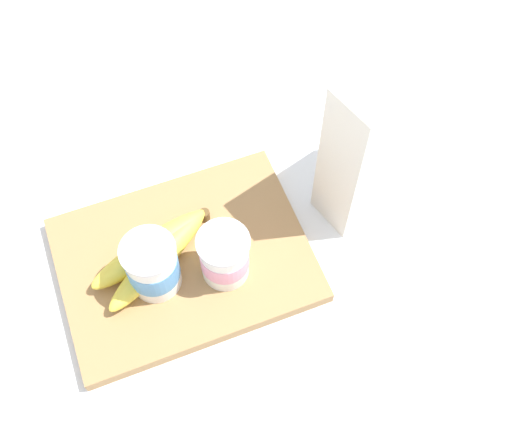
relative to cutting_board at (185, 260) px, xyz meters
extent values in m
plane|color=white|center=(0.00, 0.00, -0.01)|extent=(2.40, 2.40, 0.00)
cube|color=#A37A4C|center=(0.00, 0.00, 0.00)|extent=(0.33, 0.25, 0.02)
cube|color=white|center=(-0.30, -0.02, 0.11)|extent=(0.20, 0.12, 0.25)
cylinder|color=white|center=(-0.05, 0.04, 0.05)|extent=(0.06, 0.06, 0.08)
cylinder|color=pink|center=(-0.05, 0.04, 0.05)|extent=(0.06, 0.06, 0.03)
cylinder|color=silver|center=(-0.05, 0.04, 0.09)|extent=(0.07, 0.07, 0.00)
cylinder|color=white|center=(0.04, 0.02, 0.05)|extent=(0.07, 0.07, 0.09)
cylinder|color=#5193D1|center=(0.04, 0.02, 0.05)|extent=(0.07, 0.07, 0.04)
cylinder|color=silver|center=(0.04, 0.02, 0.10)|extent=(0.07, 0.07, 0.00)
ellipsoid|color=yellow|center=(0.04, -0.02, 0.03)|extent=(0.18, 0.09, 0.04)
ellipsoid|color=yellow|center=(0.03, 0.00, 0.03)|extent=(0.18, 0.13, 0.03)
cylinder|color=brown|center=(-0.05, -0.04, 0.02)|extent=(0.01, 0.01, 0.02)
camera|label=1|loc=(0.04, 0.38, 0.76)|focal=43.72mm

